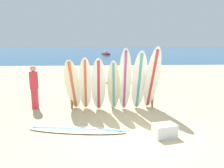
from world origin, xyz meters
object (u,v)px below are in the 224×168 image
at_px(surfboard_leaning_right, 139,81).
at_px(small_boat_offshore, 106,53).
at_px(surfboard_leaning_far_left, 73,85).
at_px(surfboard_lying_on_sand, 77,130).
at_px(beachgoer_standing, 34,85).
at_px(cooler_box, 164,131).
at_px(surfboard_leaning_center_left, 99,85).
at_px(surfboard_leaning_center, 114,86).
at_px(surfboard_leaning_center_right, 125,80).
at_px(surfboard_leaning_far_right, 152,79).
at_px(surfboard_rack, 112,89).
at_px(surfboard_leaning_left, 85,85).

distance_m(surfboard_leaning_right, small_boat_offshore, 35.69).
height_order(surfboard_leaning_far_left, surfboard_lying_on_sand, surfboard_leaning_far_left).
relative_size(beachgoer_standing, cooler_box, 2.78).
bearing_deg(surfboard_leaning_right, surfboard_leaning_center_left, -175.87).
relative_size(small_boat_offshore, cooler_box, 5.13).
bearing_deg(surfboard_leaning_center, surfboard_leaning_center_left, -176.90).
xyz_separation_m(surfboard_leaning_right, cooler_box, (0.30, -2.35, -0.95)).
xyz_separation_m(surfboard_leaning_center_right, small_boat_offshore, (0.27, 35.74, -0.92)).
bearing_deg(surfboard_leaning_center, small_boat_offshore, 88.92).
xyz_separation_m(surfboard_leaning_far_left, surfboard_leaning_right, (2.42, -0.00, 0.14)).
height_order(surfboard_leaning_far_right, cooler_box, surfboard_leaning_far_right).
relative_size(surfboard_leaning_center_left, surfboard_lying_on_sand, 0.69).
height_order(surfboard_leaning_center_left, surfboard_leaning_center_right, surfboard_leaning_center_right).
height_order(surfboard_leaning_center_left, surfboard_leaning_far_right, surfboard_leaning_far_right).
bearing_deg(beachgoer_standing, surfboard_rack, -1.33).
distance_m(surfboard_leaning_far_left, surfboard_leaning_center_right, 1.90).
bearing_deg(surfboard_leaning_left, small_boat_offshore, 87.29).
height_order(surfboard_leaning_left, surfboard_leaning_center_right, surfboard_leaning_center_right).
relative_size(surfboard_leaning_center_left, surfboard_leaning_far_right, 0.84).
distance_m(surfboard_leaning_center_right, cooler_box, 2.63).
distance_m(surfboard_lying_on_sand, beachgoer_standing, 3.01).
xyz_separation_m(surfboard_lying_on_sand, cooler_box, (2.41, -0.52, 0.14)).
distance_m(surfboard_leaning_center_left, surfboard_leaning_center_right, 0.97).
xyz_separation_m(surfboard_leaning_left, beachgoer_standing, (-1.97, 0.49, -0.11)).
bearing_deg(surfboard_leaning_center_right, surfboard_leaning_far_left, 178.15).
bearing_deg(surfboard_leaning_center, surfboard_leaning_far_right, 0.03).
bearing_deg(cooler_box, surfboard_lying_on_sand, 154.32).
bearing_deg(surfboard_leaning_center_left, surfboard_leaning_center, 3.10).
xyz_separation_m(surfboard_leaning_center_right, beachgoer_standing, (-3.39, 0.47, -0.26)).
height_order(surfboard_leaning_left, surfboard_leaning_far_right, surfboard_leaning_far_right).
bearing_deg(surfboard_leaning_left, surfboard_rack, 22.69).
relative_size(surfboard_leaning_center, beachgoer_standing, 1.16).
bearing_deg(surfboard_leaning_far_right, surfboard_rack, 163.59).
bearing_deg(surfboard_leaning_center_left, surfboard_rack, 40.58).
xyz_separation_m(surfboard_leaning_far_left, surfboard_lying_on_sand, (0.31, -1.83, -0.96)).
distance_m(surfboard_rack, surfboard_leaning_far_right, 1.55).
distance_m(surfboard_leaning_right, cooler_box, 2.55).
distance_m(surfboard_leaning_center_left, small_boat_offshore, 35.82).
bearing_deg(surfboard_leaning_far_left, surfboard_leaning_right, -0.01).
xyz_separation_m(surfboard_leaning_center_left, surfboard_leaning_far_right, (1.95, 0.03, 0.20)).
distance_m(surfboard_leaning_center_right, beachgoer_standing, 3.44).
distance_m(surfboard_rack, surfboard_leaning_center_right, 0.72).
xyz_separation_m(surfboard_leaning_center_right, cooler_box, (0.83, -2.29, -1.00)).
height_order(surfboard_leaning_center, surfboard_leaning_center_right, surfboard_leaning_center_right).
relative_size(surfboard_leaning_far_left, small_boat_offshore, 0.64).
distance_m(surfboard_leaning_center, small_boat_offshore, 35.77).
distance_m(surfboard_leaning_center_right, small_boat_offshore, 35.75).
bearing_deg(surfboard_leaning_left, cooler_box, -45.19).
distance_m(surfboard_leaning_right, beachgoer_standing, 3.96).
height_order(surfboard_leaning_far_left, surfboard_leaning_center, surfboard_leaning_far_left).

